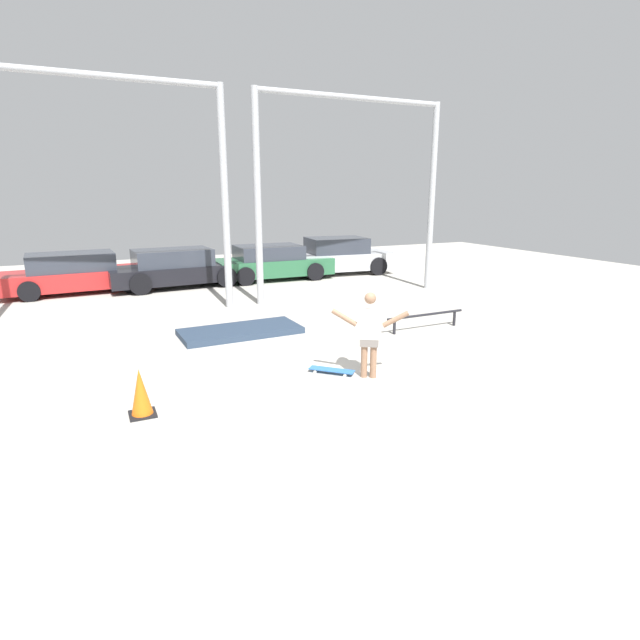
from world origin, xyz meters
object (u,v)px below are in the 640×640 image
object	(u,v)px
skateboard	(332,370)
traffic_cone	(141,393)
parked_car_red	(77,274)
parked_car_silver	(339,256)
skateboarder	(369,331)
parked_car_green	(272,263)
manual_pad	(241,331)
parked_car_black	(177,269)
grind_rail	(426,317)

from	to	relation	value
skateboard	traffic_cone	world-z (taller)	traffic_cone
parked_car_red	parked_car_silver	xyz separation A→B (m)	(9.39, -0.14, 0.07)
skateboard	traffic_cone	xyz separation A→B (m)	(-3.28, -0.38, 0.29)
skateboarder	parked_car_red	distance (m)	11.53
traffic_cone	parked_car_green	bearing A→B (deg)	61.05
skateboarder	skateboard	xyz separation A→B (m)	(-0.51, 0.44, -0.78)
skateboarder	manual_pad	world-z (taller)	skateboarder
skateboard	parked_car_red	distance (m)	10.94
skateboard	parked_car_black	bearing A→B (deg)	140.71
skateboard	parked_car_black	world-z (taller)	parked_car_black
skateboard	parked_car_silver	size ratio (longest dim) A/B	0.18
skateboarder	skateboard	size ratio (longest dim) A/B	2.06
manual_pad	parked_car_silver	world-z (taller)	parked_car_silver
grind_rail	parked_car_black	distance (m)	9.17
skateboard	traffic_cone	size ratio (longest dim) A/B	1.03
traffic_cone	skateboard	bearing A→B (deg)	6.62
parked_car_red	parked_car_silver	world-z (taller)	parked_car_silver
grind_rail	parked_car_red	xyz separation A→B (m)	(-7.46, 8.42, 0.31)
traffic_cone	parked_car_red	bearing A→B (deg)	94.77
parked_car_black	parked_car_silver	size ratio (longest dim) A/B	1.10
skateboarder	traffic_cone	size ratio (longest dim) A/B	2.13
skateboarder	parked_car_silver	xyz separation A→B (m)	(4.73, 10.41, -0.16)
manual_pad	parked_car_silver	xyz separation A→B (m)	(6.01, 6.79, 0.62)
grind_rail	parked_car_green	xyz separation A→B (m)	(-0.91, 8.18, 0.31)
parked_car_green	parked_car_silver	world-z (taller)	parked_car_silver
parked_car_red	skateboarder	bearing A→B (deg)	-69.72
skateboard	traffic_cone	bearing A→B (deg)	-128.91
parked_car_black	parked_car_silver	world-z (taller)	parked_car_silver
skateboard	manual_pad	distance (m)	3.27
grind_rail	skateboard	bearing A→B (deg)	-152.88
parked_car_silver	parked_car_red	bearing A→B (deg)	-175.18
skateboarder	parked_car_green	world-z (taller)	skateboarder
grind_rail	parked_car_red	bearing A→B (deg)	131.54
grind_rail	parked_car_black	bearing A→B (deg)	118.47
parked_car_red	parked_car_green	size ratio (longest dim) A/B	1.10
skateboarder	parked_car_green	xyz separation A→B (m)	(1.88, 10.31, -0.23)
grind_rail	parked_car_green	size ratio (longest dim) A/B	0.50
parked_car_silver	traffic_cone	distance (m)	13.41
grind_rail	traffic_cone	xyz separation A→B (m)	(-6.58, -2.07, 0.04)
skateboarder	grind_rail	world-z (taller)	skateboarder
manual_pad	parked_car_red	xyz separation A→B (m)	(-3.39, 6.93, 0.55)
manual_pad	parked_car_red	world-z (taller)	parked_car_red
parked_car_red	parked_car_green	xyz separation A→B (m)	(6.55, -0.24, -0.00)
parked_car_red	traffic_cone	size ratio (longest dim) A/B	6.56
skateboarder	traffic_cone	world-z (taller)	skateboarder
manual_pad	parked_car_black	xyz separation A→B (m)	(-0.30, 6.57, 0.56)
parked_car_red	parked_car_green	bearing A→B (deg)	-5.65
parked_car_green	traffic_cone	bearing A→B (deg)	-117.67
parked_car_black	traffic_cone	distance (m)	10.37
parked_car_green	parked_car_red	bearing A→B (deg)	179.20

